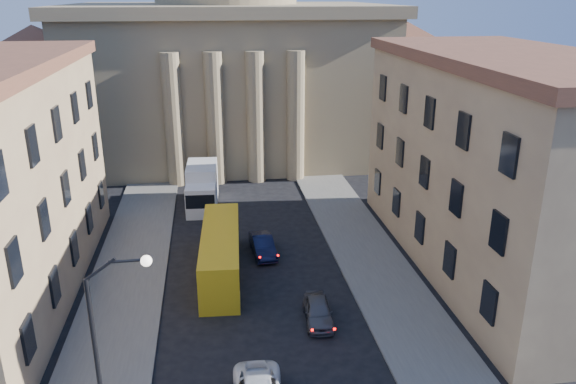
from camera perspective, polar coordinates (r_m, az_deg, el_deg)
The scene contains 9 objects.
sidewalk_left at distance 35.45m, azimuth -16.94°, elevation -12.19°, with size 5.00×60.00×0.15m, color #56544F.
sidewalk_right at distance 36.66m, azimuth 10.77°, elevation -10.50°, with size 5.00×60.00×0.15m, color #56544F.
church at distance 67.66m, azimuth -6.10°, elevation 14.12°, with size 68.02×28.76×36.60m.
building_right at distance 40.56m, azimuth 21.10°, elevation 2.79°, with size 11.60×26.60×14.70m.
street_lamp at distance 24.12m, azimuth -17.83°, elevation -14.00°, with size 2.62×0.44×8.83m.
car_right_far at distance 33.60m, azimuth 3.07°, elevation -11.99°, with size 1.58×3.92×1.34m, color #48484C.
car_right_distant at distance 41.46m, azimuth -2.58°, elevation -5.45°, with size 1.48×4.25×1.40m, color black.
city_bus at distance 38.56m, azimuth -6.85°, elevation -6.04°, with size 3.07×11.02×3.07m.
box_truck at distance 50.82m, azimuth -8.73°, elevation 0.42°, with size 2.90×6.75×3.65m.
Camera 1 is at (-2.56, -11.84, 18.28)m, focal length 35.00 mm.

